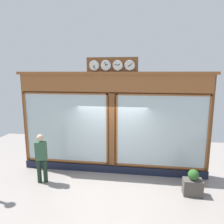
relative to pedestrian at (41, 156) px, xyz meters
name	(u,v)px	position (x,y,z in m)	size (l,w,h in m)	color
shop_facade	(112,123)	(-2.24, -1.15, 0.94)	(6.94, 0.42, 4.19)	brown
pedestrian	(41,156)	(0.00, 0.00, 0.00)	(0.41, 0.31, 1.69)	#1C2F21
planter_box	(192,187)	(-4.87, 0.06, -0.68)	(0.56, 0.36, 0.49)	#4C4742
planter_shrub	(193,175)	(-4.87, 0.06, -0.27)	(0.32, 0.32, 0.32)	#285623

